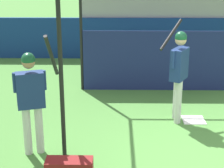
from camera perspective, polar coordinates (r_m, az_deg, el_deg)
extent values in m
plane|color=#477F38|center=(6.28, 15.00, -11.63)|extent=(60.00, 60.00, 0.00)
cube|color=navy|center=(12.33, 7.96, 6.89)|extent=(24.00, 0.12, 1.32)
cube|color=#9E9E99|center=(13.46, 7.45, 10.56)|extent=(5.40, 2.40, 2.57)
cube|color=maroon|center=(12.58, -1.03, 10.57)|extent=(0.45, 0.40, 0.10)
cube|color=maroon|center=(12.73, -1.01, 11.71)|extent=(0.45, 0.06, 0.40)
cube|color=maroon|center=(12.58, 1.52, 10.57)|extent=(0.45, 0.40, 0.10)
cube|color=maroon|center=(12.73, 1.52, 11.70)|extent=(0.45, 0.06, 0.40)
cube|color=maroon|center=(12.59, 4.07, 10.54)|extent=(0.45, 0.40, 0.10)
cube|color=maroon|center=(12.74, 4.05, 11.67)|extent=(0.45, 0.06, 0.40)
cube|color=maroon|center=(12.63, 6.60, 10.49)|extent=(0.45, 0.40, 0.10)
cube|color=maroon|center=(12.78, 6.56, 11.62)|extent=(0.45, 0.06, 0.40)
cube|color=maroon|center=(12.70, 9.11, 10.42)|extent=(0.45, 0.40, 0.10)
cube|color=maroon|center=(12.85, 9.05, 11.55)|extent=(0.45, 0.06, 0.40)
cube|color=maroon|center=(12.79, 11.59, 10.34)|extent=(0.45, 0.40, 0.10)
cube|color=maroon|center=(12.94, 11.51, 11.46)|extent=(0.45, 0.06, 0.40)
cube|color=maroon|center=(12.90, 14.03, 10.24)|extent=(0.45, 0.40, 0.10)
cube|color=maroon|center=(13.05, 13.94, 11.35)|extent=(0.45, 0.06, 0.40)
cube|color=maroon|center=(13.04, 16.42, 10.12)|extent=(0.45, 0.40, 0.10)
cube|color=maroon|center=(13.18, 16.31, 11.22)|extent=(0.45, 0.06, 0.40)
cube|color=maroon|center=(13.33, -0.92, 12.74)|extent=(0.45, 0.40, 0.10)
cube|color=maroon|center=(13.32, 1.50, 12.74)|extent=(0.45, 0.40, 0.10)
cube|color=maroon|center=(13.34, 3.92, 12.71)|extent=(0.45, 0.40, 0.10)
cube|color=maroon|center=(13.38, 6.34, 12.66)|extent=(0.45, 0.40, 0.10)
cube|color=maroon|center=(13.44, 8.73, 12.59)|extent=(0.45, 0.40, 0.10)
cube|color=maroon|center=(13.53, 11.09, 12.49)|extent=(0.45, 0.40, 0.10)
cube|color=maroon|center=(13.63, 13.42, 12.38)|extent=(0.45, 0.40, 0.10)
cube|color=maroon|center=(13.76, 15.71, 12.26)|extent=(0.45, 0.40, 0.10)
cylinder|color=black|center=(5.81, -7.82, 2.44)|extent=(0.07, 0.07, 2.99)
cylinder|color=black|center=(9.02, -4.74, 8.21)|extent=(0.07, 0.07, 2.99)
cube|color=navy|center=(9.17, 6.57, 3.49)|extent=(3.50, 0.03, 1.48)
cube|color=white|center=(7.76, 12.30, -5.36)|extent=(0.44, 0.44, 0.02)
cylinder|color=silver|center=(7.43, 10.06, -2.76)|extent=(0.18, 0.18, 0.87)
cylinder|color=silver|center=(7.65, 9.77, -2.12)|extent=(0.18, 0.18, 0.87)
cube|color=navy|center=(7.31, 10.22, 3.00)|extent=(0.42, 0.51, 0.61)
sphere|color=tan|center=(7.20, 10.44, 6.64)|extent=(0.22, 0.22, 0.22)
sphere|color=#144C2D|center=(7.19, 10.46, 7.02)|extent=(0.23, 0.23, 0.23)
cylinder|color=navy|center=(7.07, 9.30, 3.68)|extent=(0.10, 0.10, 0.34)
cylinder|color=navy|center=(7.51, 10.64, 4.47)|extent=(0.10, 0.10, 0.34)
cylinder|color=black|center=(7.55, 9.02, 7.48)|extent=(0.52, 0.61, 0.55)
sphere|color=black|center=(7.42, 11.26, 5.21)|extent=(0.08, 0.08, 0.08)
cylinder|color=silver|center=(6.33, -12.78, -7.00)|extent=(0.16, 0.16, 0.82)
cylinder|color=silver|center=(6.34, -11.02, -6.83)|extent=(0.16, 0.16, 0.82)
cube|color=navy|center=(6.07, -12.33, -0.90)|extent=(0.48, 0.34, 0.58)
sphere|color=#A37556|center=(5.94, -12.62, 3.25)|extent=(0.21, 0.21, 0.21)
sphere|color=#144C2D|center=(5.93, -12.65, 3.68)|extent=(0.22, 0.22, 0.22)
cylinder|color=navy|center=(6.06, -14.59, 0.20)|extent=(0.09, 0.09, 0.32)
cylinder|color=navy|center=(6.09, -10.31, 0.59)|extent=(0.09, 0.09, 0.32)
cylinder|color=black|center=(5.95, -9.21, 4.26)|extent=(0.13, 0.56, 0.76)
sphere|color=black|center=(6.12, -11.31, 1.03)|extent=(0.08, 0.08, 0.08)
cube|color=maroon|center=(5.72, -6.52, -12.62)|extent=(0.70, 0.28, 0.28)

